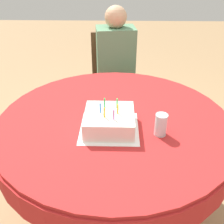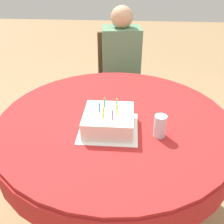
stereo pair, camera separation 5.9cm
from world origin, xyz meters
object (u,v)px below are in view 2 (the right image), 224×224
at_px(chair, 120,81).
at_px(birthday_cake, 109,120).
at_px(drinking_glass, 160,126).
at_px(person, 121,64).

height_order(chair, birthday_cake, chair).
distance_m(birthday_cake, drinking_glass, 0.26).
distance_m(chair, birthday_cake, 1.18).
xyz_separation_m(chair, birthday_cake, (-0.01, -1.14, 0.29)).
distance_m(chair, person, 0.23).
distance_m(person, drinking_glass, 1.12).
xyz_separation_m(chair, person, (0.01, -0.10, 0.20)).
xyz_separation_m(person, drinking_glass, (0.24, -1.09, 0.10)).
bearing_deg(birthday_cake, drinking_glass, -10.03).
relative_size(person, drinking_glass, 10.33).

